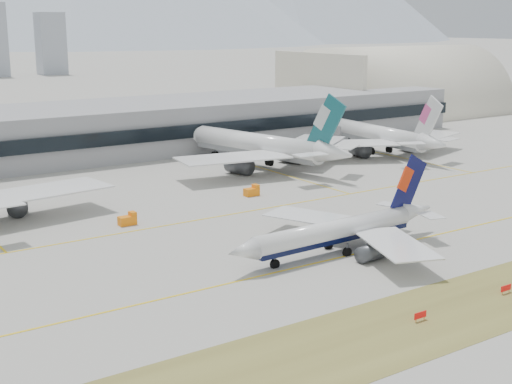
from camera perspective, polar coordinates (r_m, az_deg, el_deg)
ground at (r=127.09m, az=4.09°, el=-4.92°), size 3000.00×3000.00×0.00m
taxiing_airliner at (r=127.62m, az=6.85°, el=-3.09°), size 47.59×41.37×16.00m
widebody_cathay at (r=199.91m, az=0.55°, el=3.64°), size 62.16×61.87×22.72m
widebody_china_air at (r=225.44m, az=10.12°, el=4.38°), size 56.79×55.76×20.31m
terminal at (r=224.92m, az=-14.19°, el=4.71°), size 280.00×43.10×15.00m
hangar at (r=327.00m, az=11.02°, el=6.16°), size 91.00×60.00×60.00m
hold_sign_left at (r=101.38m, az=13.01°, el=-9.58°), size 2.20×0.15×1.35m
hold_sign_right at (r=114.70m, az=19.37°, el=-7.27°), size 2.20×0.15×1.35m
gse_c at (r=168.31m, az=-0.31°, el=0.05°), size 3.55×2.00×2.60m
gse_b at (r=146.39m, az=-10.21°, el=-2.20°), size 3.55×2.00×2.60m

